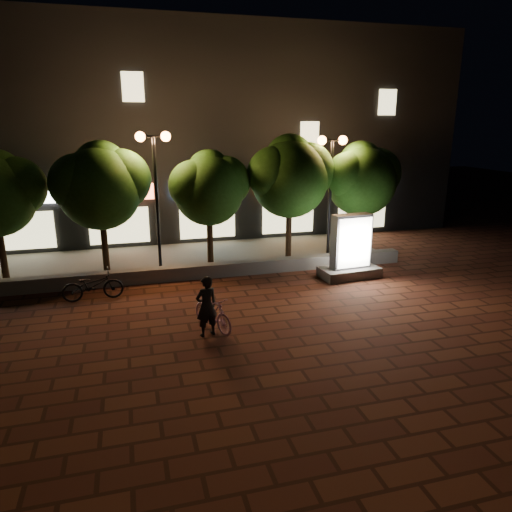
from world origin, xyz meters
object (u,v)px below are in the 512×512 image
object	(u,v)px
tree_mid	(210,186)
rider	(207,306)
ad_kiosk	(350,252)
scooter_parked	(93,285)
street_lamp_right	(331,165)
scooter_pink	(213,313)
street_lamp_left	(155,166)
tree_right	(291,174)
tree_left	(101,183)
tree_far_right	(362,177)

from	to	relation	value
tree_mid	rider	world-z (taller)	tree_mid
ad_kiosk	scooter_parked	xyz separation A→B (m)	(-9.09, 0.03, -0.46)
street_lamp_right	scooter_pink	world-z (taller)	street_lamp_right
street_lamp_left	ad_kiosk	xyz separation A→B (m)	(6.75, -2.57, -3.07)
tree_right	ad_kiosk	distance (m)	4.10
tree_left	street_lamp_left	distance (m)	2.05
tree_mid	scooter_parked	bearing A→B (deg)	-147.47
tree_far_right	scooter_parked	size ratio (longest dim) A/B	2.49
tree_mid	street_lamp_left	xyz separation A→B (m)	(-2.05, -0.26, 0.81)
tree_left	street_lamp_right	size ratio (longest dim) A/B	0.98
tree_far_right	tree_mid	bearing A→B (deg)	-180.00
tree_right	tree_far_right	world-z (taller)	tree_right
street_lamp_right	ad_kiosk	world-z (taller)	street_lamp_right
tree_mid	scooter_parked	xyz separation A→B (m)	(-4.39, -2.80, -2.71)
street_lamp_right	scooter_pink	distance (m)	9.00
ad_kiosk	scooter_parked	world-z (taller)	ad_kiosk
scooter_parked	street_lamp_right	bearing A→B (deg)	-78.47
tree_right	scooter_parked	bearing A→B (deg)	-160.02
tree_left	ad_kiosk	size ratio (longest dim) A/B	2.06
rider	scooter_parked	bearing A→B (deg)	-66.44
tree_left	tree_far_right	size ratio (longest dim) A/B	1.03
tree_mid	street_lamp_right	world-z (taller)	street_lamp_right
street_lamp_left	street_lamp_right	world-z (taller)	street_lamp_left
tree_far_right	tree_left	bearing A→B (deg)	180.00
tree_far_right	street_lamp_left	size ratio (longest dim) A/B	0.92
tree_mid	ad_kiosk	bearing A→B (deg)	-31.04
street_lamp_left	tree_far_right	bearing A→B (deg)	1.76
scooter_pink	scooter_parked	xyz separation A→B (m)	(-3.34, 3.27, -0.01)
tree_mid	tree_left	bearing A→B (deg)	180.00
tree_mid	tree_far_right	size ratio (longest dim) A/B	0.95
tree_far_right	street_lamp_left	distance (m)	8.58
scooter_pink	rider	size ratio (longest dim) A/B	1.00
tree_mid	tree_far_right	world-z (taller)	tree_far_right
tree_left	tree_mid	xyz separation A→B (m)	(4.00, -0.00, -0.23)
tree_right	tree_far_right	bearing A→B (deg)	-0.00
street_lamp_left	scooter_parked	distance (m)	4.93
tree_right	street_lamp_right	size ratio (longest dim) A/B	1.02
scooter_parked	ad_kiosk	bearing A→B (deg)	-93.87
tree_left	tree_mid	bearing A→B (deg)	-0.00
scooter_pink	tree_left	bearing A→B (deg)	90.79
street_lamp_right	scooter_parked	bearing A→B (deg)	-164.81
rider	ad_kiosk	bearing A→B (deg)	-166.71
scooter_pink	scooter_parked	bearing A→B (deg)	110.46
tree_right	ad_kiosk	size ratio (longest dim) A/B	2.13
tree_far_right	street_lamp_left	world-z (taller)	street_lamp_left
tree_left	tree_far_right	distance (m)	10.50
tree_mid	scooter_parked	distance (m)	5.87
scooter_parked	tree_right	bearing A→B (deg)	-73.67
tree_right	ad_kiosk	world-z (taller)	tree_right
tree_mid	tree_far_right	xyz separation A→B (m)	(6.50, 0.00, 0.15)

